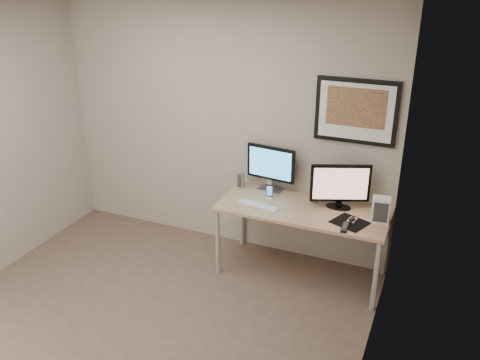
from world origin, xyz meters
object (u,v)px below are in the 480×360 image
at_px(monitor_large, 271,166).
at_px(phone_dock, 270,191).
at_px(desk, 303,214).
at_px(speaker_left, 241,180).
at_px(monitor_tv, 340,185).
at_px(keyboard, 258,205).
at_px(speaker_right, 314,193).
at_px(framed_art, 356,111).
at_px(fan_unit, 381,210).

height_order(monitor_large, phone_dock, monitor_large).
bearing_deg(desk, speaker_left, 164.19).
height_order(desk, monitor_tv, monitor_tv).
xyz_separation_m(phone_dock, keyboard, (-0.04, -0.21, -0.07)).
bearing_deg(phone_dock, keyboard, -110.73).
bearing_deg(speaker_right, desk, -123.49).
height_order(speaker_left, speaker_right, speaker_right).
bearing_deg(speaker_right, framed_art, 15.27).
bearing_deg(monitor_large, fan_unit, -6.54).
xyz_separation_m(speaker_right, keyboard, (-0.46, -0.30, -0.09)).
height_order(desk, monitor_large, monitor_large).
bearing_deg(fan_unit, speaker_left, 163.31).
relative_size(framed_art, monitor_large, 1.46).
xyz_separation_m(framed_art, fan_unit, (0.35, -0.34, -0.77)).
bearing_deg(speaker_right, monitor_large, 154.19).
distance_m(desk, monitor_large, 0.60).
bearing_deg(speaker_left, desk, 3.16).
relative_size(keyboard, fan_unit, 1.77).
height_order(keyboard, fan_unit, fan_unit).
height_order(monitor_tv, speaker_left, monitor_tv).
xyz_separation_m(desk, framed_art, (0.35, 0.33, 0.96)).
height_order(monitor_large, speaker_right, monitor_large).
bearing_deg(monitor_tv, framed_art, 55.59).
distance_m(speaker_right, fan_unit, 0.67).
height_order(framed_art, keyboard, framed_art).
distance_m(monitor_tv, fan_unit, 0.44).
height_order(monitor_large, keyboard, monitor_large).
relative_size(framed_art, monitor_tv, 1.42).
relative_size(monitor_large, speaker_right, 2.70).
relative_size(speaker_left, keyboard, 0.39).
bearing_deg(keyboard, speaker_right, 41.57).
relative_size(desk, phone_dock, 10.94).
relative_size(speaker_left, phone_dock, 1.11).
distance_m(desk, fan_unit, 0.73).
bearing_deg(framed_art, desk, -136.54).
relative_size(monitor_tv, keyboard, 1.27).
distance_m(desk, framed_art, 1.07).
distance_m(monitor_large, fan_unit, 1.17).
distance_m(monitor_tv, phone_dock, 0.69).
height_order(monitor_large, speaker_left, monitor_large).
bearing_deg(monitor_large, phone_dock, -65.84).
xyz_separation_m(speaker_left, phone_dock, (0.35, -0.13, -0.01)).
bearing_deg(phone_dock, monitor_large, 97.50).
distance_m(desk, speaker_left, 0.77).
xyz_separation_m(desk, monitor_large, (-0.43, 0.26, 0.32)).
bearing_deg(speaker_left, speaker_right, 15.75).
distance_m(phone_dock, fan_unit, 1.08).
bearing_deg(framed_art, keyboard, -148.40).
bearing_deg(monitor_tv, keyboard, 178.35).
bearing_deg(fan_unit, keyboard, 178.34).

